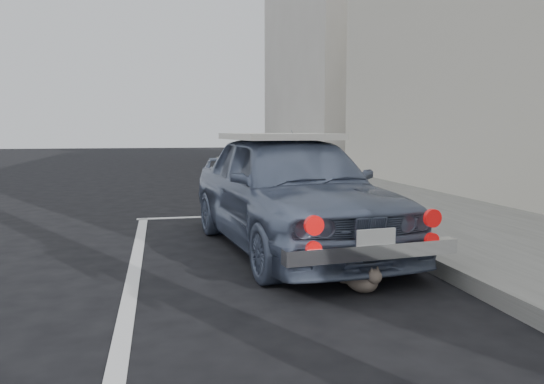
% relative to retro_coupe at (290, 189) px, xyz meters
% --- Properties ---
extents(building_far, '(3.50, 10.00, 8.00)m').
position_rel_retro_coupe_xyz_m(building_far, '(5.58, 15.85, 3.33)').
color(building_far, beige).
rests_on(building_far, ground).
extents(pline_front, '(3.00, 0.12, 0.01)m').
position_rel_retro_coupe_xyz_m(pline_front, '(-0.27, 2.35, -0.67)').
color(pline_front, silver).
rests_on(pline_front, ground).
extents(pline_side, '(0.12, 7.00, 0.01)m').
position_rel_retro_coupe_xyz_m(pline_side, '(-1.67, -1.15, -0.67)').
color(pline_side, silver).
rests_on(pline_side, ground).
extents(retro_coupe, '(1.99, 4.05, 1.33)m').
position_rel_retro_coupe_xyz_m(retro_coupe, '(0.00, 0.00, 0.00)').
color(retro_coupe, slate).
rests_on(retro_coupe, ground).
extents(cat, '(0.31, 0.43, 0.25)m').
position_rel_retro_coupe_xyz_m(cat, '(0.20, -1.73, -0.56)').
color(cat, '#6F6354').
rests_on(cat, ground).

